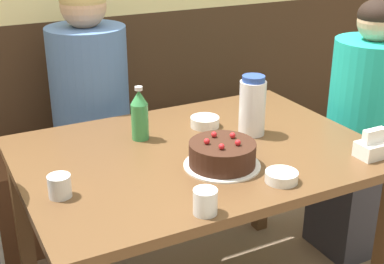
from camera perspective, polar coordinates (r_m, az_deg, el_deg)
bench_seat at (r=2.85m, az=-7.34°, el=-4.98°), size 2.17×0.38×0.45m
dining_table at (r=1.98m, az=0.52°, el=-4.27°), size 1.27×0.91×0.73m
birthday_cake at (r=1.80m, az=3.24°, el=-2.42°), size 0.26×0.26×0.11m
water_pitcher at (r=2.05m, az=6.45°, el=2.78°), size 0.10×0.10×0.23m
soju_bottle at (r=2.00m, az=-5.61°, el=1.87°), size 0.07×0.07×0.21m
napkin_holder at (r=1.97m, az=18.71°, el=-1.50°), size 0.11×0.08×0.11m
bowl_soup_white at (r=2.14m, az=1.38°, el=1.09°), size 0.12×0.12×0.04m
bowl_rice_small at (r=1.74m, az=9.53°, el=-4.72°), size 0.11×0.11×0.03m
glass_water_tall at (r=1.67m, az=-13.94°, el=-5.62°), size 0.07×0.07×0.07m
glass_tumbler_short at (r=1.53m, az=1.42°, el=-7.43°), size 0.07×0.07×0.08m
person_teal_shirt at (r=2.56m, az=17.72°, el=-0.65°), size 0.34×0.34×1.20m
person_grey_tee at (r=2.54m, az=-10.60°, el=1.12°), size 0.35×0.35×1.27m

